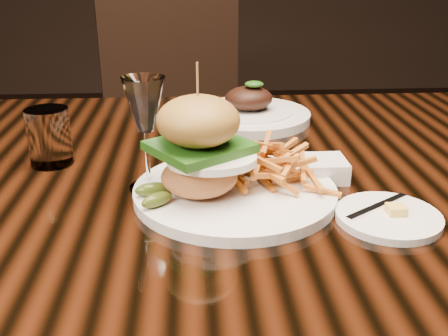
{
  "coord_description": "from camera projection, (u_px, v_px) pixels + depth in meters",
  "views": [
    {
      "loc": [
        -0.05,
        -0.76,
        1.06
      ],
      "look_at": [
        -0.01,
        -0.14,
        0.81
      ],
      "focal_mm": 42.0,
      "sensor_mm": 36.0,
      "label": 1
    }
  ],
  "objects": [
    {
      "name": "burger_plate",
      "position": [
        230.0,
        165.0,
        0.71
      ],
      "size": [
        0.28,
        0.28,
        0.19
      ],
      "rotation": [
        0.0,
        0.0,
        0.4
      ],
      "color": "white",
      "rests_on": "dining_table"
    },
    {
      "name": "water_tumbler",
      "position": [
        49.0,
        137.0,
        0.83
      ],
      "size": [
        0.07,
        0.07,
        0.09
      ],
      "primitive_type": "cylinder",
      "color": "white",
      "rests_on": "dining_table"
    },
    {
      "name": "wine_glass",
      "position": [
        145.0,
        109.0,
        0.71
      ],
      "size": [
        0.06,
        0.06,
        0.16
      ],
      "color": "white",
      "rests_on": "dining_table"
    },
    {
      "name": "side_saucer",
      "position": [
        388.0,
        217.0,
        0.66
      ],
      "size": [
        0.13,
        0.13,
        0.02
      ],
      "rotation": [
        0.0,
        0.0,
        0.07
      ],
      "color": "white",
      "rests_on": "dining_table"
    },
    {
      "name": "far_dish",
      "position": [
        249.0,
        113.0,
        1.05
      ],
      "size": [
        0.25,
        0.25,
        0.08
      ],
      "rotation": [
        0.0,
        0.0,
        -0.04
      ],
      "color": "white",
      "rests_on": "dining_table"
    },
    {
      "name": "dining_table",
      "position": [
        227.0,
        212.0,
        0.85
      ],
      "size": [
        1.6,
        0.9,
        0.75
      ],
      "color": "black",
      "rests_on": "ground"
    },
    {
      "name": "chair_far",
      "position": [
        178.0,
        126.0,
        1.72
      ],
      "size": [
        0.54,
        0.55,
        0.95
      ],
      "rotation": [
        0.0,
        0.0,
        0.2
      ],
      "color": "black",
      "rests_on": "ground"
    },
    {
      "name": "ramekin",
      "position": [
        323.0,
        169.0,
        0.78
      ],
      "size": [
        0.08,
        0.08,
        0.03
      ],
      "primitive_type": "cube",
      "rotation": [
        0.0,
        0.0,
        -0.25
      ],
      "color": "white",
      "rests_on": "dining_table"
    }
  ]
}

